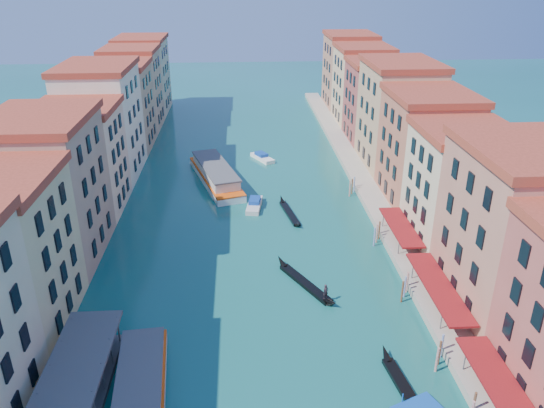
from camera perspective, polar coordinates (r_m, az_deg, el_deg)
The scene contains 14 objects.
left_bank_palazzos at distance 99.27m, azimuth -18.53°, elevation 7.05°, with size 12.80×128.40×21.00m.
right_bank_palazzos at distance 100.88m, azimuth 14.23°, elevation 7.86°, with size 12.80×128.40×21.00m.
quay at distance 101.72m, azimuth 9.40°, elevation 2.91°, with size 4.00×140.00×1.00m, color #AA9D89.
restaurant_awnings at distance 64.76m, azimuth 17.63°, elevation -8.72°, with size 3.20×44.55×3.12m.
vaporetto_stop at distance 55.25m, azimuth -20.04°, elevation -17.62°, with size 5.40×16.40×3.65m.
mooring_poles_right at distance 69.27m, azimuth 13.42°, elevation -7.51°, with size 1.44×54.24×3.20m.
mooring_poles_left at distance 56.10m, azimuth -22.58°, elevation -17.55°, with size 0.24×8.24×3.20m.
vaporetto_near at distance 52.53m, azimuth -14.05°, elevation -19.50°, with size 6.22×19.64×2.87m.
vaporetto_far at distance 99.35m, azimuth -6.09°, elevation 3.20°, with size 11.18×23.02×3.34m.
gondola_fore at distance 67.85m, azimuth 3.59°, elevation -8.39°, with size 7.13×12.06×2.63m.
gondola_right at distance 54.09m, azimuth 14.51°, elevation -19.19°, with size 2.73×12.70×2.54m.
gondola_far at distance 86.29m, azimuth 1.86°, elevation -0.88°, with size 3.00×11.70×1.66m.
motorboat_mid at distance 88.70m, azimuth -1.91°, elevation -0.01°, with size 3.11×6.99×1.40m.
motorboat_far at distance 110.79m, azimuth -1.06°, elevation 5.06°, with size 5.00×6.94×1.39m.
Camera 1 is at (-0.37, -27.25, 37.04)m, focal length 35.00 mm.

